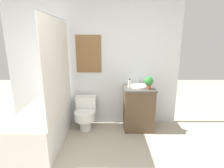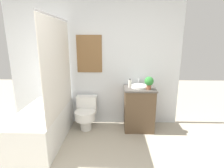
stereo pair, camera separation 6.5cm
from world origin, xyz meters
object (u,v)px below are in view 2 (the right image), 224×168
Objects in this scene: sink at (140,86)px; potted_plant at (149,82)px; soap_bottle at (130,84)px; toilet at (86,112)px.

potted_plant is at bearing -39.74° from sink.
soap_bottle reaches higher than sink.
sink is 0.22m from potted_plant.
soap_bottle reaches higher than toilet.
potted_plant is at bearing -20.43° from soap_bottle.
soap_bottle is 0.35m from potted_plant.
toilet is 2.65× the size of potted_plant.
toilet is at bearing 175.49° from potted_plant.
toilet is 3.75× the size of soap_bottle.
sink reaches higher than toilet.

